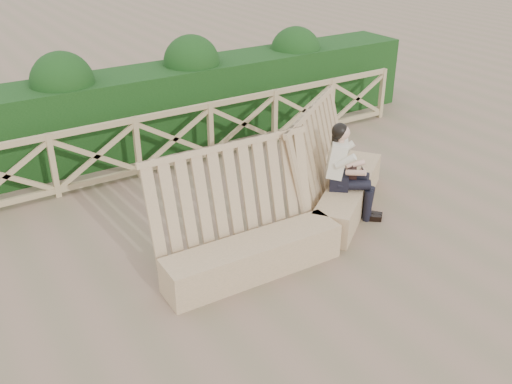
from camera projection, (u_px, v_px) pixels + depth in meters
ground at (289, 257)px, 7.76m from camera, size 60.00×60.00×0.00m
bench at (301, 211)px, 8.07m from camera, size 4.51×2.07×1.62m
woman at (345, 168)px, 8.42m from camera, size 0.86×0.83×1.50m
guardrail at (175, 139)px, 10.13m from camera, size 10.10×0.09×1.10m
hedge at (147, 110)px, 10.94m from camera, size 12.00×1.20×1.50m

